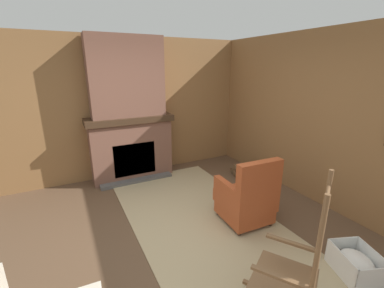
{
  "coord_description": "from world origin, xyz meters",
  "views": [
    {
      "loc": [
        2.54,
        -1.1,
        2.1
      ],
      "look_at": [
        -0.98,
        0.7,
        0.9
      ],
      "focal_mm": 24.0,
      "sensor_mm": 36.0,
      "label": 1
    }
  ],
  "objects_px": {
    "laundry_basket": "(356,263)",
    "storage_case": "(138,111)",
    "firewood_stack": "(244,171)",
    "armchair": "(247,199)",
    "rocking_chair": "(290,281)",
    "oil_lamp_vase": "(105,113)"
  },
  "relations": [
    {
      "from": "laundry_basket",
      "to": "storage_case",
      "type": "bearing_deg",
      "value": -161.12
    },
    {
      "from": "firewood_stack",
      "to": "storage_case",
      "type": "xyz_separation_m",
      "value": [
        -0.99,
        -1.8,
        1.19
      ]
    },
    {
      "from": "firewood_stack",
      "to": "storage_case",
      "type": "distance_m",
      "value": 2.38
    },
    {
      "from": "firewood_stack",
      "to": "armchair",
      "type": "bearing_deg",
      "value": -37.16
    },
    {
      "from": "rocking_chair",
      "to": "laundry_basket",
      "type": "xyz_separation_m",
      "value": [
        -0.05,
        1.05,
        -0.3
      ]
    },
    {
      "from": "armchair",
      "to": "rocking_chair",
      "type": "distance_m",
      "value": 1.48
    },
    {
      "from": "armchair",
      "to": "firewood_stack",
      "type": "xyz_separation_m",
      "value": [
        -1.3,
        0.99,
        -0.26
      ]
    },
    {
      "from": "storage_case",
      "to": "firewood_stack",
      "type": "bearing_deg",
      "value": 61.1
    },
    {
      "from": "armchair",
      "to": "storage_case",
      "type": "distance_m",
      "value": 2.61
    },
    {
      "from": "armchair",
      "to": "firewood_stack",
      "type": "relative_size",
      "value": 1.95
    },
    {
      "from": "armchair",
      "to": "oil_lamp_vase",
      "type": "height_order",
      "value": "oil_lamp_vase"
    },
    {
      "from": "armchair",
      "to": "oil_lamp_vase",
      "type": "relative_size",
      "value": 3.75
    },
    {
      "from": "armchair",
      "to": "laundry_basket",
      "type": "height_order",
      "value": "armchair"
    },
    {
      "from": "firewood_stack",
      "to": "oil_lamp_vase",
      "type": "height_order",
      "value": "oil_lamp_vase"
    },
    {
      "from": "storage_case",
      "to": "armchair",
      "type": "bearing_deg",
      "value": 19.43
    },
    {
      "from": "oil_lamp_vase",
      "to": "storage_case",
      "type": "xyz_separation_m",
      "value": [
        0.0,
        0.61,
        -0.02
      ]
    },
    {
      "from": "armchair",
      "to": "laundry_basket",
      "type": "distance_m",
      "value": 1.37
    },
    {
      "from": "armchair",
      "to": "storage_case",
      "type": "height_order",
      "value": "storage_case"
    },
    {
      "from": "storage_case",
      "to": "oil_lamp_vase",
      "type": "bearing_deg",
      "value": -90.01
    },
    {
      "from": "firewood_stack",
      "to": "laundry_basket",
      "type": "distance_m",
      "value": 2.65
    },
    {
      "from": "rocking_chair",
      "to": "storage_case",
      "type": "xyz_separation_m",
      "value": [
        -3.63,
        -0.17,
        0.84
      ]
    },
    {
      "from": "storage_case",
      "to": "laundry_basket",
      "type": "bearing_deg",
      "value": 18.88
    }
  ]
}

